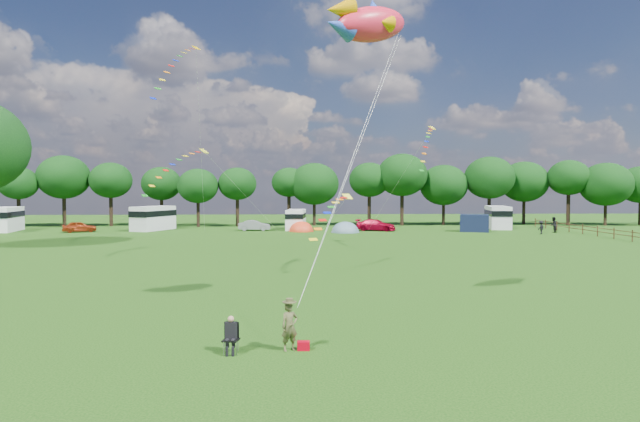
{
  "coord_description": "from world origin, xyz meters",
  "views": [
    {
      "loc": [
        -1.52,
        -20.73,
        5.16
      ],
      "look_at": [
        0.0,
        8.0,
        4.0
      ],
      "focal_mm": 30.0,
      "sensor_mm": 36.0,
      "label": 1
    }
  ],
  "objects_px": {
    "walker_b": "(541,227)",
    "tent_orange": "(301,231)",
    "car_b": "(254,225)",
    "campervan_b": "(153,217)",
    "kite_flyer": "(290,327)",
    "campervan_d": "(498,216)",
    "walker_a": "(553,225)",
    "campervan_a": "(5,218)",
    "car_c": "(376,225)",
    "fish_kite": "(366,23)",
    "campervan_c": "(296,219)",
    "tent_greyblue": "(345,232)",
    "car_a": "(79,227)",
    "camp_chair": "(231,331)"
  },
  "relations": [
    {
      "from": "walker_b",
      "to": "tent_orange",
      "type": "bearing_deg",
      "value": -46.61
    },
    {
      "from": "car_b",
      "to": "campervan_b",
      "type": "distance_m",
      "value": 12.97
    },
    {
      "from": "kite_flyer",
      "to": "walker_b",
      "type": "height_order",
      "value": "walker_b"
    },
    {
      "from": "campervan_d",
      "to": "walker_a",
      "type": "xyz_separation_m",
      "value": [
        4.03,
        -7.01,
        -0.65
      ]
    },
    {
      "from": "campervan_a",
      "to": "tent_orange",
      "type": "relative_size",
      "value": 1.88
    },
    {
      "from": "car_c",
      "to": "fish_kite",
      "type": "xyz_separation_m",
      "value": [
        -7.48,
        -44.15,
        11.24
      ]
    },
    {
      "from": "tent_orange",
      "to": "campervan_a",
      "type": "bearing_deg",
      "value": 176.94
    },
    {
      "from": "car_c",
      "to": "tent_orange",
      "type": "distance_m",
      "value": 9.37
    },
    {
      "from": "campervan_c",
      "to": "walker_b",
      "type": "height_order",
      "value": "campervan_c"
    },
    {
      "from": "campervan_d",
      "to": "kite_flyer",
      "type": "height_order",
      "value": "campervan_d"
    },
    {
      "from": "car_c",
      "to": "tent_orange",
      "type": "height_order",
      "value": "car_c"
    },
    {
      "from": "car_c",
      "to": "tent_greyblue",
      "type": "distance_m",
      "value": 4.83
    },
    {
      "from": "car_a",
      "to": "campervan_d",
      "type": "xyz_separation_m",
      "value": [
        52.81,
        3.31,
        0.94
      ]
    },
    {
      "from": "car_b",
      "to": "campervan_b",
      "type": "bearing_deg",
      "value": 83.8
    },
    {
      "from": "campervan_a",
      "to": "walker_b",
      "type": "xyz_separation_m",
      "value": [
        63.92,
        -7.55,
        -0.82
      ]
    },
    {
      "from": "car_c",
      "to": "campervan_d",
      "type": "bearing_deg",
      "value": -59.25
    },
    {
      "from": "car_b",
      "to": "car_c",
      "type": "height_order",
      "value": "car_c"
    },
    {
      "from": "kite_flyer",
      "to": "campervan_c",
      "type": "bearing_deg",
      "value": 65.91
    },
    {
      "from": "campervan_c",
      "to": "fish_kite",
      "type": "relative_size",
      "value": 1.33
    },
    {
      "from": "walker_b",
      "to": "walker_a",
      "type": "bearing_deg",
      "value": -175.53
    },
    {
      "from": "campervan_b",
      "to": "fish_kite",
      "type": "bearing_deg",
      "value": -133.68
    },
    {
      "from": "car_a",
      "to": "tent_greyblue",
      "type": "height_order",
      "value": "car_a"
    },
    {
      "from": "car_a",
      "to": "walker_a",
      "type": "bearing_deg",
      "value": -115.34
    },
    {
      "from": "campervan_a",
      "to": "camp_chair",
      "type": "height_order",
      "value": "campervan_a"
    },
    {
      "from": "tent_orange",
      "to": "fish_kite",
      "type": "height_order",
      "value": "fish_kite"
    },
    {
      "from": "tent_orange",
      "to": "tent_greyblue",
      "type": "xyz_separation_m",
      "value": [
        5.23,
        -1.91,
        -0.0
      ]
    },
    {
      "from": "campervan_c",
      "to": "tent_greyblue",
      "type": "relative_size",
      "value": 1.45
    },
    {
      "from": "tent_greyblue",
      "to": "walker_b",
      "type": "xyz_separation_m",
      "value": [
        22.29,
        -3.7,
        0.76
      ]
    },
    {
      "from": "campervan_a",
      "to": "fish_kite",
      "type": "distance_m",
      "value": 60.37
    },
    {
      "from": "tent_orange",
      "to": "walker_b",
      "type": "bearing_deg",
      "value": -11.53
    },
    {
      "from": "campervan_a",
      "to": "kite_flyer",
      "type": "relative_size",
      "value": 4.14
    },
    {
      "from": "tent_orange",
      "to": "fish_kite",
      "type": "bearing_deg",
      "value": -87.57
    },
    {
      "from": "campervan_a",
      "to": "campervan_d",
      "type": "distance_m",
      "value": 62.45
    },
    {
      "from": "campervan_a",
      "to": "campervan_d",
      "type": "relative_size",
      "value": 1.0
    },
    {
      "from": "campervan_d",
      "to": "car_c",
      "type": "bearing_deg",
      "value": 111.51
    },
    {
      "from": "tent_orange",
      "to": "walker_b",
      "type": "xyz_separation_m",
      "value": [
        27.52,
        -5.61,
        0.76
      ]
    },
    {
      "from": "car_b",
      "to": "tent_greyblue",
      "type": "bearing_deg",
      "value": -106.6
    },
    {
      "from": "car_a",
      "to": "campervan_a",
      "type": "bearing_deg",
      "value": 58.05
    },
    {
      "from": "car_b",
      "to": "kite_flyer",
      "type": "distance_m",
      "value": 50.32
    },
    {
      "from": "tent_greyblue",
      "to": "walker_b",
      "type": "height_order",
      "value": "walker_b"
    },
    {
      "from": "car_c",
      "to": "car_a",
      "type": "bearing_deg",
      "value": 111.3
    },
    {
      "from": "camp_chair",
      "to": "walker_b",
      "type": "height_order",
      "value": "walker_b"
    },
    {
      "from": "tent_greyblue",
      "to": "campervan_b",
      "type": "bearing_deg",
      "value": 168.45
    },
    {
      "from": "car_b",
      "to": "camp_chair",
      "type": "height_order",
      "value": "car_b"
    },
    {
      "from": "car_b",
      "to": "walker_b",
      "type": "bearing_deg",
      "value": -101.57
    },
    {
      "from": "fish_kite",
      "to": "walker_a",
      "type": "height_order",
      "value": "fish_kite"
    },
    {
      "from": "camp_chair",
      "to": "fish_kite",
      "type": "height_order",
      "value": "fish_kite"
    },
    {
      "from": "campervan_b",
      "to": "camp_chair",
      "type": "distance_m",
      "value": 54.04
    },
    {
      "from": "camp_chair",
      "to": "fish_kite",
      "type": "bearing_deg",
      "value": 57.66
    },
    {
      "from": "campervan_c",
      "to": "walker_b",
      "type": "distance_m",
      "value": 29.42
    }
  ]
}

